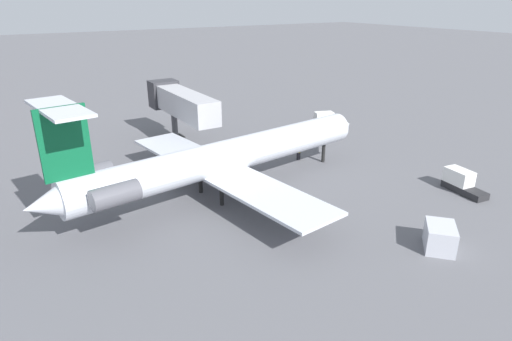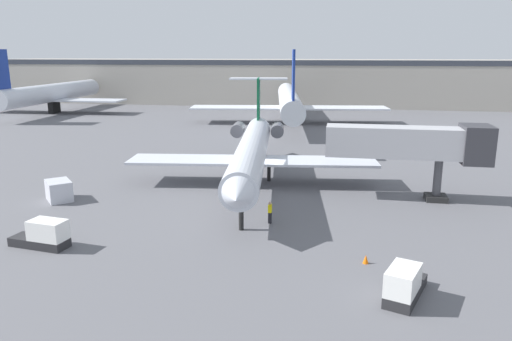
{
  "view_description": "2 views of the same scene",
  "coord_description": "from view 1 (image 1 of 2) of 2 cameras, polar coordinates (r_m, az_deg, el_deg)",
  "views": [
    {
      "loc": [
        -32.64,
        16.31,
        16.02
      ],
      "look_at": [
        -3.12,
        -2.21,
        2.07
      ],
      "focal_mm": 30.54,
      "sensor_mm": 36.0,
      "label": 1
    },
    {
      "loc": [
        6.66,
        -44.68,
        12.51
      ],
      "look_at": [
        -1.03,
        -2.68,
        2.15
      ],
      "focal_mm": 34.01,
      "sensor_mm": 36.0,
      "label": 2
    }
  ],
  "objects": [
    {
      "name": "ground_plane",
      "position": [
        39.87,
        -5.08,
        -2.04
      ],
      "size": [
        400.0,
        400.0,
        0.1
      ],
      "primitive_type": "cube",
      "color": "#5B5B60"
    },
    {
      "name": "regional_jet",
      "position": [
        36.67,
        -4.64,
        1.69
      ],
      "size": [
        24.44,
        32.13,
        9.66
      ],
      "color": "silver",
      "rests_on": "ground_plane"
    },
    {
      "name": "jet_bridge",
      "position": [
        50.41,
        -10.05,
        8.8
      ],
      "size": [
        13.65,
        3.21,
        6.67
      ],
      "color": "#ADADB2",
      "rests_on": "ground_plane"
    },
    {
      "name": "ground_crew_marshaller",
      "position": [
        45.86,
        5.6,
        2.4
      ],
      "size": [
        0.26,
        0.4,
        1.69
      ],
      "color": "black",
      "rests_on": "ground_plane"
    },
    {
      "name": "baggage_tug_lead",
      "position": [
        42.34,
        25.29,
        -1.4
      ],
      "size": [
        4.15,
        1.91,
        1.9
      ],
      "color": "#262628",
      "rests_on": "ground_plane"
    },
    {
      "name": "baggage_tug_trailing",
      "position": [
        58.52,
        8.54,
        6.54
      ],
      "size": [
        2.69,
        4.24,
        1.9
      ],
      "color": "#262628",
      "rests_on": "ground_plane"
    },
    {
      "name": "cargo_container_uld",
      "position": [
        32.3,
        22.95,
        -8.04
      ],
      "size": [
        3.14,
        3.18,
        1.75
      ],
      "color": "silver",
      "rests_on": "ground_plane"
    },
    {
      "name": "traffic_cone_near",
      "position": [
        54.77,
        6.32,
        4.98
      ],
      "size": [
        0.36,
        0.36,
        0.55
      ],
      "color": "orange",
      "rests_on": "ground_plane"
    }
  ]
}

